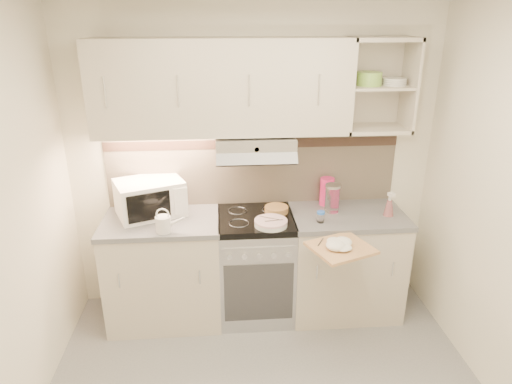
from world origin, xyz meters
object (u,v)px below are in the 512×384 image
at_px(microwave, 150,198).
at_px(glass_jar, 332,198).
at_px(plate_stack, 271,223).
at_px(cutting_board, 341,248).
at_px(watering_can, 164,223).
at_px(spray_bottle, 389,206).
at_px(pink_pitcher, 327,191).
at_px(electric_range, 256,265).

relative_size(microwave, glass_jar, 2.61).
bearing_deg(plate_stack, cutting_board, -36.58).
height_order(watering_can, glass_jar, glass_jar).
bearing_deg(spray_bottle, microwave, 154.53).
bearing_deg(glass_jar, microwave, 177.39).
relative_size(microwave, plate_stack, 2.40).
distance_m(plate_stack, pink_pitcher, 0.65).
bearing_deg(glass_jar, watering_can, -168.47).
height_order(microwave, plate_stack, microwave).
xyz_separation_m(watering_can, glass_jar, (1.32, 0.27, 0.05)).
distance_m(pink_pitcher, cutting_board, 0.74).
bearing_deg(spray_bottle, plate_stack, 166.79).
relative_size(electric_range, plate_stack, 3.57).
bearing_deg(watering_can, spray_bottle, 7.59).
height_order(electric_range, plate_stack, plate_stack).
distance_m(microwave, plate_stack, 0.99).
bearing_deg(microwave, spray_bottle, -27.60).
xyz_separation_m(microwave, spray_bottle, (1.90, -0.18, -0.06)).
distance_m(electric_range, microwave, 1.03).
relative_size(watering_can, glass_jar, 0.96).
bearing_deg(pink_pitcher, glass_jar, -73.64).
height_order(electric_range, watering_can, watering_can).
relative_size(electric_range, microwave, 1.48).
bearing_deg(plate_stack, spray_bottle, 6.81).
bearing_deg(glass_jar, spray_bottle, -14.72).
relative_size(plate_stack, spray_bottle, 1.19).
xyz_separation_m(electric_range, watering_can, (-0.69, -0.22, 0.52)).
xyz_separation_m(electric_range, glass_jar, (0.63, 0.05, 0.57)).
bearing_deg(cutting_board, plate_stack, 121.92).
relative_size(microwave, spray_bottle, 2.86).
bearing_deg(pink_pitcher, watering_can, -149.56).
bearing_deg(plate_stack, watering_can, -177.10).
bearing_deg(glass_jar, pink_pitcher, 93.71).
distance_m(watering_can, glass_jar, 1.35).
relative_size(electric_range, watering_can, 4.05).
relative_size(electric_range, pink_pitcher, 3.84).
distance_m(spray_bottle, cutting_board, 0.69).
xyz_separation_m(watering_can, plate_stack, (0.80, 0.04, -0.04)).
xyz_separation_m(electric_range, plate_stack, (0.10, -0.18, 0.47)).
height_order(electric_range, microwave, microwave).
bearing_deg(plate_stack, pink_pitcher, 36.45).
bearing_deg(watering_can, microwave, 115.81).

